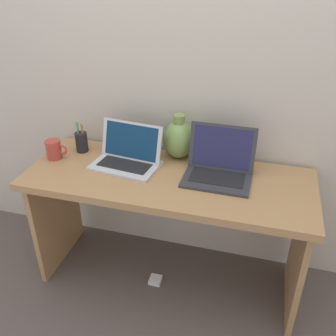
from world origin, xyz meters
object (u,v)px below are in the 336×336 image
Objects in this scene: laptop_right at (219,164)px; green_vase at (179,139)px; power_brick at (155,280)px; pen_cup at (82,142)px; laptop_left at (128,154)px; coffee_mug at (54,149)px.

laptop_right is 1.36× the size of green_vase.
power_brick is (-0.31, -0.15, -0.76)m from laptop_right.
pen_cup is at bearing 175.63° from laptop_right.
laptop_right is 0.29m from green_vase.
power_brick is (-0.06, -0.29, -0.81)m from green_vase.
green_vase is at bearing 78.17° from power_brick.
laptop_left is 0.49m from laptop_right.
laptop_right is at bearing 25.35° from power_brick.
coffee_mug is at bearing -173.31° from laptop_left.
green_vase is at bearing 31.61° from laptop_left.
pen_cup is at bearing 167.28° from laptop_left.
laptop_left is 1.09× the size of laptop_right.
coffee_mug is 0.69× the size of pen_cup.
laptop_left is at bearing -148.39° from green_vase.
power_brick is at bearing -22.86° from pen_cup.
laptop_left is 0.79m from power_brick.
coffee_mug reaches higher than power_brick.
laptop_left is 0.29m from green_vase.
laptop_left is at bearing 143.05° from power_brick.
laptop_left is 1.49× the size of green_vase.
pen_cup reaches higher than coffee_mug.
green_vase is 2.00× the size of coffee_mug.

